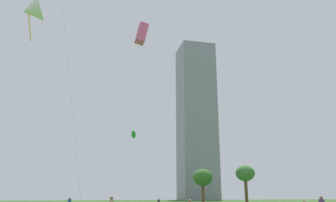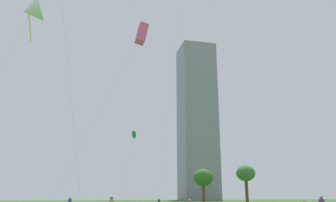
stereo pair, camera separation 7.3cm
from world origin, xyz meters
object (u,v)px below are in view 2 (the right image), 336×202
object	(u,v)px
park_tree_0	(246,174)
distant_highrise_0	(197,120)
kite_flying_2	(32,11)
kite_flying_1	(142,34)
park_tree_1	(203,178)
kite_flying_0	(134,134)

from	to	relation	value
park_tree_0	distant_highrise_0	world-z (taller)	distant_highrise_0
kite_flying_2	park_tree_0	bearing A→B (deg)	33.96
kite_flying_1	distant_highrise_0	xyz separation A→B (m)	(58.09, 120.47, 20.33)
distant_highrise_0	kite_flying_2	bearing A→B (deg)	-114.56
kite_flying_1	park_tree_0	size ratio (longest dim) A/B	2.59
park_tree_0	park_tree_1	xyz separation A→B (m)	(-7.24, 3.12, -0.67)
kite_flying_0	kite_flying_1	bearing A→B (deg)	-101.40
park_tree_1	distant_highrise_0	bearing A→B (deg)	67.09
kite_flying_1	park_tree_1	distance (m)	37.07
park_tree_1	distant_highrise_0	xyz separation A→B (m)	(38.69, 91.57, 33.09)
kite_flying_1	kite_flying_2	world-z (taller)	kite_flying_2
distant_highrise_0	park_tree_0	bearing A→B (deg)	-103.08
kite_flying_1	park_tree_0	world-z (taller)	kite_flying_1
kite_flying_1	park_tree_1	bearing A→B (deg)	56.12
park_tree_1	distant_highrise_0	distance (m)	104.78
park_tree_0	park_tree_1	distance (m)	7.91
kite_flying_1	kite_flying_2	distance (m)	10.73
park_tree_0	park_tree_1	bearing A→B (deg)	156.67
kite_flying_1	park_tree_0	bearing A→B (deg)	44.06
kite_flying_0	distant_highrise_0	xyz separation A→B (m)	(53.38, 97.10, 26.62)
kite_flying_2	kite_flying_1	bearing A→B (deg)	-3.53
kite_flying_0	kite_flying_2	distance (m)	28.39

